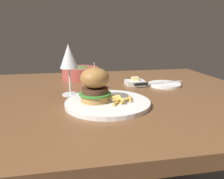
{
  "coord_description": "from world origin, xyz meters",
  "views": [
    {
      "loc": [
        -0.12,
        -0.82,
        0.98
      ],
      "look_at": [
        0.01,
        -0.11,
        0.78
      ],
      "focal_mm": 35.0,
      "sensor_mm": 36.0,
      "label": 1
    }
  ],
  "objects_px": {
    "burger_sandwich": "(95,85)",
    "soup_bowl": "(80,73)",
    "butter_dish": "(135,82)",
    "table_knife": "(154,83)",
    "main_plate": "(108,103)",
    "wine_glass": "(69,58)",
    "bread_plate": "(164,84)"
  },
  "relations": [
    {
      "from": "soup_bowl",
      "to": "wine_glass",
      "type": "bearing_deg",
      "value": -99.89
    },
    {
      "from": "main_plate",
      "to": "table_knife",
      "type": "xyz_separation_m",
      "value": [
        0.24,
        0.21,
        0.01
      ]
    },
    {
      "from": "bread_plate",
      "to": "main_plate",
      "type": "bearing_deg",
      "value": -143.46
    },
    {
      "from": "bread_plate",
      "to": "table_knife",
      "type": "relative_size",
      "value": 0.62
    },
    {
      "from": "table_knife",
      "to": "soup_bowl",
      "type": "height_order",
      "value": "soup_bowl"
    },
    {
      "from": "butter_dish",
      "to": "burger_sandwich",
      "type": "bearing_deg",
      "value": -130.0
    },
    {
      "from": "burger_sandwich",
      "to": "table_knife",
      "type": "height_order",
      "value": "burger_sandwich"
    },
    {
      "from": "butter_dish",
      "to": "soup_bowl",
      "type": "bearing_deg",
      "value": 142.99
    },
    {
      "from": "burger_sandwich",
      "to": "bread_plate",
      "type": "bearing_deg",
      "value": 32.14
    },
    {
      "from": "table_knife",
      "to": "butter_dish",
      "type": "height_order",
      "value": "butter_dish"
    },
    {
      "from": "burger_sandwich",
      "to": "soup_bowl",
      "type": "bearing_deg",
      "value": 93.89
    },
    {
      "from": "burger_sandwich",
      "to": "butter_dish",
      "type": "xyz_separation_m",
      "value": [
        0.21,
        0.25,
        -0.06
      ]
    },
    {
      "from": "burger_sandwich",
      "to": "table_knife",
      "type": "relative_size",
      "value": 0.54
    },
    {
      "from": "wine_glass",
      "to": "burger_sandwich",
      "type": "bearing_deg",
      "value": -59.43
    },
    {
      "from": "soup_bowl",
      "to": "butter_dish",
      "type": "bearing_deg",
      "value": -37.01
    },
    {
      "from": "main_plate",
      "to": "wine_glass",
      "type": "distance_m",
      "value": 0.23
    },
    {
      "from": "butter_dish",
      "to": "soup_bowl",
      "type": "xyz_separation_m",
      "value": [
        -0.24,
        0.18,
        0.02
      ]
    },
    {
      "from": "wine_glass",
      "to": "bread_plate",
      "type": "height_order",
      "value": "wine_glass"
    },
    {
      "from": "bread_plate",
      "to": "table_knife",
      "type": "xyz_separation_m",
      "value": [
        -0.05,
        -0.01,
        0.01
      ]
    },
    {
      "from": "table_knife",
      "to": "soup_bowl",
      "type": "relative_size",
      "value": 1.26
    },
    {
      "from": "butter_dish",
      "to": "soup_bowl",
      "type": "relative_size",
      "value": 0.46
    },
    {
      "from": "main_plate",
      "to": "bread_plate",
      "type": "height_order",
      "value": "main_plate"
    },
    {
      "from": "burger_sandwich",
      "to": "butter_dish",
      "type": "distance_m",
      "value": 0.33
    },
    {
      "from": "main_plate",
      "to": "wine_glass",
      "type": "relative_size",
      "value": 1.46
    },
    {
      "from": "burger_sandwich",
      "to": "soup_bowl",
      "type": "height_order",
      "value": "burger_sandwich"
    },
    {
      "from": "main_plate",
      "to": "butter_dish",
      "type": "distance_m",
      "value": 0.31
    },
    {
      "from": "burger_sandwich",
      "to": "soup_bowl",
      "type": "relative_size",
      "value": 0.68
    },
    {
      "from": "table_knife",
      "to": "butter_dish",
      "type": "relative_size",
      "value": 2.75
    },
    {
      "from": "burger_sandwich",
      "to": "soup_bowl",
      "type": "xyz_separation_m",
      "value": [
        -0.03,
        0.43,
        -0.04
      ]
    },
    {
      "from": "bread_plate",
      "to": "butter_dish",
      "type": "bearing_deg",
      "value": 163.02
    },
    {
      "from": "main_plate",
      "to": "burger_sandwich",
      "type": "xyz_separation_m",
      "value": [
        -0.04,
        0.01,
        0.06
      ]
    },
    {
      "from": "bread_plate",
      "to": "butter_dish",
      "type": "relative_size",
      "value": 1.7
    }
  ]
}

